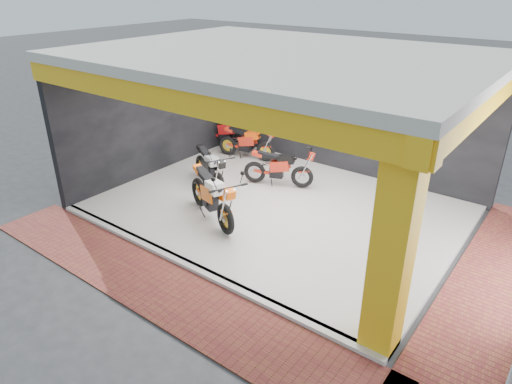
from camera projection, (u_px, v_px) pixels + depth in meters
ground at (224, 245)px, 9.53m from camera, size 80.00×80.00×0.00m
showroom_floor at (278, 208)px, 10.95m from camera, size 8.00×6.00×0.10m
showroom_ceiling at (282, 56)px, 9.43m from camera, size 8.40×6.40×0.20m
back_wall at (344, 111)px, 12.46m from camera, size 8.20×0.20×3.50m
left_wall at (156, 111)px, 12.45m from camera, size 0.20×6.20×3.50m
corner_column at (393, 248)px, 6.20m from camera, size 0.50×0.50×3.50m
header_beam_front at (177, 98)px, 7.39m from camera, size 8.40×0.30×0.40m
header_beam_right at (486, 99)px, 7.38m from camera, size 0.30×6.40×0.40m
floor_kerb at (189, 266)px, 8.77m from camera, size 8.00×0.20×0.10m
paver_front at (159, 287)px, 8.23m from camera, size 9.00×1.40×0.03m
paver_right at (494, 282)px, 8.36m from camera, size 1.40×7.00×0.03m
moto_hero at (225, 205)px, 9.46m from camera, size 2.44×1.73×1.40m
moto_row_a at (219, 173)px, 11.19m from camera, size 2.13×1.57×1.23m
moto_row_b at (303, 167)px, 11.62m from camera, size 2.08×1.40×1.19m
moto_row_c at (266, 143)px, 13.30m from camera, size 2.06×1.09×1.19m
moto_row_d at (247, 130)px, 14.08m from camera, size 2.36×1.27×1.36m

